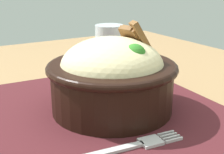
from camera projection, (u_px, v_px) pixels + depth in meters
The scene contains 4 objects.
placemat at pixel (106, 120), 0.43m from camera, with size 0.44×0.36×0.00m, color #47191E.
bowl at pixel (112, 76), 0.44m from camera, with size 0.21×0.21×0.13m.
fork at pixel (137, 145), 0.36m from camera, with size 0.03×0.13×0.00m.
drinking_glass at pixel (109, 49), 0.67m from camera, with size 0.06×0.06×0.09m.
Camera 1 is at (0.33, -0.20, 0.92)m, focal length 49.17 mm.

